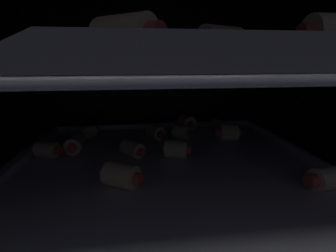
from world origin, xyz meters
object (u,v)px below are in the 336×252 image
object	(u,v)px
pig_in_blanket_lower_6	(132,149)
pig_in_blanket_lower_2	(182,132)
pig_in_blanket_lower_9	(329,178)
pig_in_blanket_upper_1	(168,50)
pig_in_blanket_upper_8	(97,49)
pig_in_blanket_upper_4	(220,42)
pig_in_blanket_upper_6	(327,36)
pig_in_blanket_lower_4	(176,149)
oven_rack_upper	(168,67)
pig_in_blanket_lower_10	(228,132)
pig_in_blanket_lower_1	(219,125)
pig_in_blanket_upper_0	(238,52)
pig_in_blanket_lower_11	(47,150)
pig_in_blanket_lower_3	(155,132)
pig_in_blanket_lower_5	(87,133)
pig_in_blanket_lower_8	(74,143)
baking_tray_lower	(168,168)
pig_in_blanket_lower_0	(121,175)
pig_in_blanket_upper_3	(125,36)
pig_in_blanket_upper_9	(224,51)
baking_tray_upper	(168,60)
oven_rack_lower	(168,174)
pig_in_blanket_upper_5	(127,44)
pig_in_blanket_lower_7	(187,123)
pig_in_blanket_upper_2	(197,51)

from	to	relation	value
pig_in_blanket_lower_6	pig_in_blanket_lower_2	bearing A→B (deg)	37.85
pig_in_blanket_lower_9	pig_in_blanket_upper_1	xyz separation A→B (cm)	(-17.65, 17.33, 15.50)
pig_in_blanket_lower_9	pig_in_blanket_upper_8	distance (cm)	41.05
pig_in_blanket_upper_4	pig_in_blanket_upper_6	distance (cm)	8.27
pig_in_blanket_lower_4	oven_rack_upper	size ratio (longest dim) A/B	0.10
pig_in_blanket_lower_10	pig_in_blanket_lower_1	bearing A→B (deg)	86.84
pig_in_blanket_upper_0	pig_in_blanket_upper_8	world-z (taller)	pig_in_blanket_upper_8
pig_in_blanket_lower_11	pig_in_blanket_upper_4	world-z (taller)	pig_in_blanket_upper_4
pig_in_blanket_lower_3	pig_in_blanket_lower_5	bearing A→B (deg)	173.95
pig_in_blanket_lower_8	baking_tray_lower	bearing A→B (deg)	-27.22
pig_in_blanket_lower_1	pig_in_blanket_lower_6	world-z (taller)	same
pig_in_blanket_upper_8	pig_in_blanket_lower_0	bearing A→B (deg)	-76.49
pig_in_blanket_upper_3	oven_rack_upper	bearing A→B (deg)	73.21
pig_in_blanket_lower_5	pig_in_blanket_upper_1	world-z (taller)	pig_in_blanket_upper_1
pig_in_blanket_upper_0	pig_in_blanket_upper_6	xyz separation A→B (cm)	(-6.51, -31.65, 0.30)
pig_in_blanket_upper_8	pig_in_blanket_upper_9	size ratio (longest dim) A/B	1.23
pig_in_blanket_lower_10	pig_in_blanket_lower_5	bearing A→B (deg)	171.14
pig_in_blanket_upper_3	pig_in_blanket_upper_8	size ratio (longest dim) A/B	0.90
pig_in_blanket_lower_4	pig_in_blanket_lower_8	world-z (taller)	same
baking_tray_upper	pig_in_blanket_upper_1	distance (cm)	8.68
baking_tray_lower	oven_rack_upper	distance (cm)	14.87
oven_rack_lower	oven_rack_upper	xyz separation A→B (cm)	(0.00, 0.00, 15.76)
pig_in_blanket_upper_5	pig_in_blanket_upper_8	distance (cm)	17.10
pig_in_blanket_lower_1	pig_in_blanket_upper_9	distance (cm)	16.56
pig_in_blanket_lower_8	pig_in_blanket_upper_0	size ratio (longest dim) A/B	1.17
baking_tray_upper	pig_in_blanket_upper_0	distance (cm)	23.01
pig_in_blanket_upper_6	pig_in_blanket_upper_9	bearing A→B (deg)	86.27
pig_in_blanket_lower_7	pig_in_blanket_upper_0	bearing A→B (deg)	-10.33
pig_in_blanket_lower_2	pig_in_blanket_upper_9	size ratio (longest dim) A/B	0.94
oven_rack_lower	pig_in_blanket_lower_8	world-z (taller)	pig_in_blanket_lower_8
pig_in_blanket_lower_3	pig_in_blanket_lower_10	bearing A→B (deg)	-11.55
baking_tray_lower	pig_in_blanket_upper_0	bearing A→B (deg)	44.60
pig_in_blanket_lower_10	pig_in_blanket_upper_6	bearing A→B (deg)	-97.29
pig_in_blanket_lower_7	pig_in_blanket_lower_6	bearing A→B (deg)	-131.50
pig_in_blanket_upper_3	pig_in_blanket_lower_2	bearing A→B (deg)	72.08
pig_in_blanket_upper_5	pig_in_blanket_lower_11	bearing A→B (deg)	151.26
pig_in_blanket_lower_8	pig_in_blanket_upper_6	world-z (taller)	pig_in_blanket_upper_6
pig_in_blanket_upper_6	baking_tray_upper	bearing A→B (deg)	122.33
pig_in_blanket_lower_10	pig_in_blanket_upper_6	size ratio (longest dim) A/B	1.22
pig_in_blanket_lower_5	pig_in_blanket_upper_2	world-z (taller)	pig_in_blanket_upper_2
pig_in_blanket_lower_0	pig_in_blanket_upper_9	size ratio (longest dim) A/B	1.18
pig_in_blanket_lower_4	pig_in_blanket_upper_3	xyz separation A→B (cm)	(-6.51, -19.12, 15.51)
pig_in_blanket_upper_0	pig_in_blanket_upper_3	bearing A→B (deg)	-123.36
pig_in_blanket_lower_1	pig_in_blanket_lower_4	xyz separation A→B (cm)	(-11.82, -13.56, 0.15)
pig_in_blanket_lower_7	pig_in_blanket_upper_2	distance (cm)	17.07
pig_in_blanket_lower_2	pig_in_blanket_lower_11	xyz separation A→B (cm)	(-23.31, -6.35, -0.06)
oven_rack_lower	pig_in_blanket_lower_10	xyz separation A→B (cm)	(13.13, 10.25, 2.96)
pig_in_blanket_upper_3	pig_in_blanket_upper_6	size ratio (longest dim) A/B	1.24
pig_in_blanket_lower_8	pig_in_blanket_upper_2	xyz separation A→B (cm)	(21.64, 2.24, 15.45)
pig_in_blanket_lower_6	pig_in_blanket_lower_11	world-z (taller)	pig_in_blanket_lower_11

